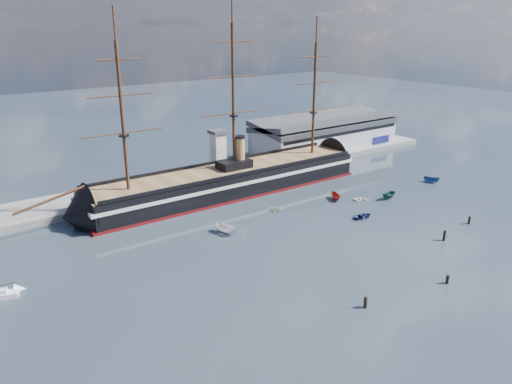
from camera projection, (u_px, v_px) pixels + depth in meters
ground at (273, 211)px, 138.84m from camera, size 600.00×600.00×0.00m
quay at (231, 175)px, 171.87m from camera, size 180.00×18.00×2.00m
warehouse at (325, 133)px, 199.33m from camera, size 63.00×21.00×11.60m
quay_tower at (218, 152)px, 162.51m from camera, size 5.00×5.00×15.00m
warship at (224, 182)px, 150.94m from camera, size 112.94×16.99×53.94m
motorboat_a at (226, 233)px, 124.20m from camera, size 8.03×4.26×3.05m
motorboat_b at (363, 218)px, 134.02m from camera, size 1.79×3.61×1.62m
motorboat_c at (336, 200)px, 147.69m from camera, size 6.69×4.82×2.52m
motorboat_d at (276, 211)px, 138.73m from camera, size 6.04×4.93×2.05m
motorboat_e at (362, 201)px, 147.05m from camera, size 2.65×3.24×1.43m
motorboat_f at (431, 182)px, 163.80m from camera, size 6.32×4.62×2.39m
motorboat_g at (388, 199)px, 148.42m from camera, size 2.73×6.52×2.55m
piling_near_left at (365, 308)px, 91.92m from camera, size 0.64×0.64×3.00m
piling_near_mid at (447, 283)px, 100.43m from camera, size 0.64×0.64×2.60m
piling_near_right at (444, 241)px, 120.19m from camera, size 0.64×0.64×3.35m
piling_far_right at (469, 224)px, 130.10m from camera, size 0.64×0.64×2.85m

